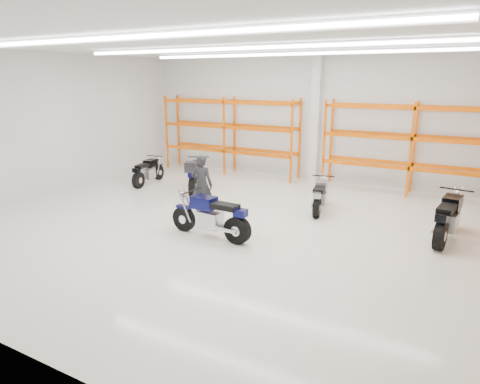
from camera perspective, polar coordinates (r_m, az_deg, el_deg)
The scene contains 11 objects.
ground at distance 11.05m, azimuth -0.60°, elevation -4.61°, with size 14.00×14.00×0.00m, color silver.
room_shell at distance 10.44m, azimuth -0.58°, elevation 12.66°, with size 14.02×12.02×4.51m.
motorcycle_main at distance 10.13m, azimuth -3.61°, elevation -3.42°, with size 2.23×0.74×1.09m.
motorcycle_back_a at distance 15.61m, azimuth -12.26°, elevation 2.60°, with size 0.64×1.94×0.96m.
motorcycle_back_b at distance 14.28m, azimuth -5.97°, elevation 2.20°, with size 1.23×2.16×1.18m.
motorcycle_back_c at distance 12.35m, azimuth 10.62°, elevation -0.60°, with size 0.66×1.90×0.94m.
motorcycle_back_d at distance 11.07m, azimuth 25.97°, elevation -3.27°, with size 0.78×2.29×1.12m.
standing_man at distance 11.85m, azimuth -5.11°, elevation 0.95°, with size 0.61×0.40×1.68m, color black.
structural_column at distance 15.80m, azimuth 10.03°, elevation 9.48°, with size 0.32×0.32×4.50m, color white.
pallet_racking_back_left at distance 16.96m, azimuth -1.44°, elevation 8.49°, with size 5.67×0.87×3.00m.
pallet_racking_back_right at distance 14.75m, azimuth 22.12°, elevation 6.42°, with size 5.67×0.87×3.00m.
Camera 1 is at (5.16, -9.04, 3.71)m, focal length 32.00 mm.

